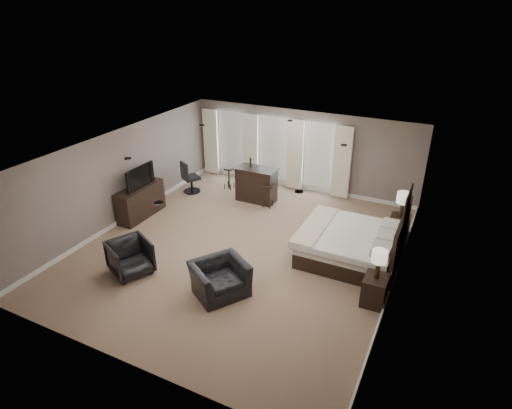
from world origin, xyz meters
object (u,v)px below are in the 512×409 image
at_px(nightstand_near, 375,290).
at_px(dresser, 141,201).
at_px(lamp_near, 378,264).
at_px(armchair_far, 130,256).
at_px(bed, 352,232).
at_px(bar_stool_right, 268,196).
at_px(lamp_far, 402,205).
at_px(bar_counter, 256,184).
at_px(desk_chair, 191,177).
at_px(armchair_near, 220,273).
at_px(nightstand_far, 399,228).
at_px(tv, 138,184).
at_px(bar_stool_left, 229,178).

xyz_separation_m(nightstand_near, dresser, (-6.92, 0.99, 0.15)).
xyz_separation_m(lamp_near, dresser, (-6.92, 0.99, -0.49)).
bearing_deg(lamp_near, armchair_far, -165.38).
distance_m(bed, bar_stool_right, 3.45).
relative_size(dresser, bar_stool_right, 2.23).
xyz_separation_m(bed, lamp_far, (0.89, 1.45, 0.27)).
xyz_separation_m(bar_counter, desk_chair, (-2.18, -0.35, -0.01)).
xyz_separation_m(lamp_near, bar_stool_right, (-3.87, 3.15, -0.59)).
distance_m(armchair_near, bar_stool_right, 4.34).
distance_m(nightstand_far, dresser, 7.18).
xyz_separation_m(tv, bar_counter, (2.53, 2.42, -0.46)).
bearing_deg(nightstand_far, lamp_far, 0.00).
relative_size(dresser, bar_stool_left, 2.13).
height_order(nightstand_near, tv, tv).
relative_size(armchair_far, bar_stool_left, 1.19).
bearing_deg(lamp_far, armchair_far, -140.91).
relative_size(lamp_near, tv, 0.58).
xyz_separation_m(bed, dresser, (-6.03, -0.46, -0.26)).
relative_size(lamp_far, dresser, 0.44).
distance_m(bed, lamp_near, 1.72).
bearing_deg(armchair_near, tv, 94.84).
height_order(tv, armchair_far, tv).
bearing_deg(tv, bar_stool_right, -54.74).
relative_size(armchair_near, bar_stool_left, 1.49).
height_order(nightstand_near, bar_stool_right, bar_stool_right).
height_order(tv, desk_chair, tv).
distance_m(lamp_near, tv, 6.99).
relative_size(nightstand_far, bar_stool_right, 0.90).
distance_m(dresser, armchair_near, 4.40).
bearing_deg(bar_stool_left, nightstand_near, -34.45).
xyz_separation_m(armchair_far, bar_stool_right, (1.39, 4.52, -0.09)).
bearing_deg(lamp_far, bar_stool_right, 176.32).
distance_m(nightstand_far, lamp_far, 0.67).
bearing_deg(bar_counter, dresser, -136.27).
relative_size(nightstand_near, nightstand_far, 0.97).
relative_size(nightstand_far, armchair_near, 0.58).
height_order(lamp_far, bar_counter, lamp_far).
distance_m(armchair_far, bar_stool_left, 5.23).
relative_size(lamp_far, armchair_far, 0.78).
bearing_deg(bar_counter, lamp_far, -6.69).
distance_m(lamp_far, desk_chair, 6.58).
distance_m(nightstand_near, bar_stool_right, 4.99).
xyz_separation_m(bar_counter, bar_stool_right, (0.52, -0.27, -0.18)).
xyz_separation_m(nightstand_far, dresser, (-6.92, -1.91, 0.14)).
distance_m(nightstand_near, bar_counter, 5.56).
bearing_deg(nightstand_near, dresser, 171.85).
height_order(lamp_near, dresser, lamp_near).
xyz_separation_m(bar_stool_left, bar_stool_right, (1.74, -0.70, -0.02)).
bearing_deg(bar_stool_left, desk_chair, -140.43).
height_order(bar_counter, bar_stool_right, bar_counter).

